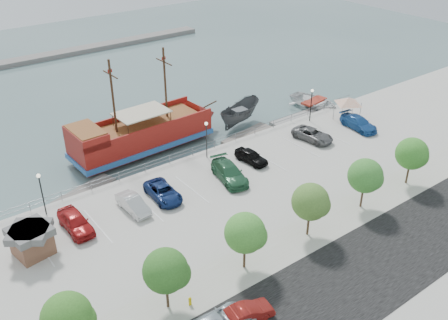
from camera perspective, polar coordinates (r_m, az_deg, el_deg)
ground at (r=51.22m, az=2.24°, el=-3.48°), size 160.00×160.00×0.00m
land_slab at (r=40.56m, az=21.93°, el=-15.69°), size 100.00×58.00×1.20m
street at (r=41.95m, az=16.39°, el=-11.67°), size 100.00×8.00×0.04m
sidewalk at (r=44.75m, az=10.39°, el=-7.88°), size 100.00×4.00×0.05m
seawall_railing at (r=55.87m, az=-2.75°, el=1.31°), size 50.00×0.06×1.00m
far_shore at (r=99.67m, az=-13.66°, el=12.57°), size 40.00×3.00×0.80m
pirate_ship at (r=59.10m, az=-8.21°, el=3.23°), size 19.44×6.07×12.19m
patrol_boat at (r=64.33m, az=1.80°, el=5.13°), size 7.71×4.63×2.80m
speedboat at (r=70.72m, az=10.24°, el=6.39°), size 6.16×7.88×1.49m
dock_west at (r=52.51m, az=-15.65°, el=-3.52°), size 7.19×3.99×0.40m
dock_mid at (r=61.77m, az=2.74°, el=2.82°), size 7.79×3.42×0.43m
dock_east at (r=66.80m, az=8.19°, el=4.67°), size 7.44×2.22×0.42m
shed at (r=43.67m, az=-21.15°, el=-8.54°), size 3.50×3.50×2.51m
canopy_tent at (r=65.12m, az=14.09°, el=6.94°), size 4.86×4.86×3.34m
street_sedan at (r=35.94m, az=2.53°, el=-17.14°), size 4.20×2.04×1.33m
fire_hydrant at (r=37.22m, az=-3.91°, el=-15.77°), size 0.24×0.24×0.70m
lamp_post_left at (r=47.25m, az=-20.21°, el=-2.91°), size 0.36×0.36×4.28m
lamp_post_mid at (r=53.81m, az=-2.02°, el=3.06°), size 0.36×0.36×4.28m
lamp_post_right at (r=63.47m, az=9.97°, el=6.84°), size 0.36×0.36×4.28m
tree_a at (r=33.39m, az=-17.21°, el=-16.88°), size 3.30×3.20×5.00m
tree_b at (r=35.24m, az=-6.43°, el=-12.53°), size 3.30×3.20×5.00m
tree_c at (r=38.30m, az=2.65°, el=-8.41°), size 3.30×3.20×5.00m
tree_d at (r=42.30m, az=10.05°, el=-4.81°), size 3.30×3.20×5.00m
tree_e at (r=47.01m, az=16.01°, el=-1.82°), size 3.30×3.20×5.00m
tree_f at (r=52.24m, az=20.81°, el=0.61°), size 3.30×3.20×5.00m
parked_car_a at (r=45.50m, az=-16.60°, el=-6.79°), size 2.02×4.86×1.64m
parked_car_b at (r=46.83m, az=-10.34°, el=-4.96°), size 1.71×4.38×1.42m
parked_car_c at (r=48.17m, az=-6.97°, el=-3.65°), size 2.54×5.03×1.36m
parked_car_d at (r=50.65m, az=0.62°, el=-1.45°), size 3.40×5.99×1.64m
parked_car_e at (r=53.94m, az=3.13°, el=0.41°), size 2.04×4.24×1.40m
parked_car_g at (r=59.46m, az=10.10°, el=2.86°), size 3.08×5.32×1.40m
parked_car_h at (r=63.52m, az=15.13°, el=4.11°), size 2.67×5.44×1.52m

